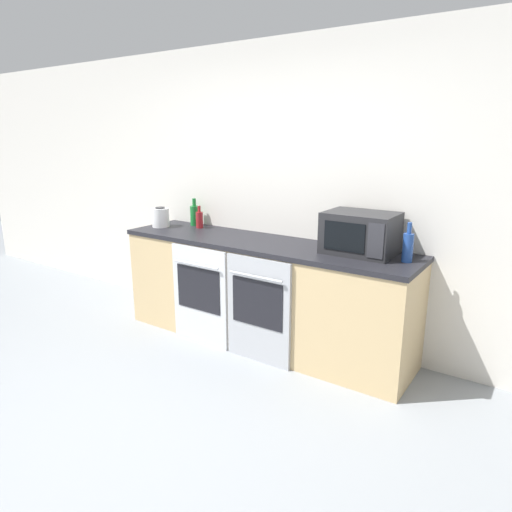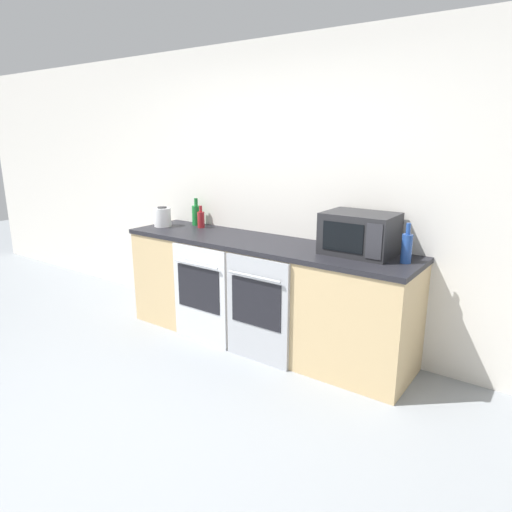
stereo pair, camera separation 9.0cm
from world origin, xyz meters
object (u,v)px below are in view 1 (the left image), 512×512
microwave (360,233)px  bottle_blue (408,247)px  oven_right (258,310)px  kettle (161,217)px  oven_left (200,295)px  bottle_green (195,215)px  bottle_red (199,219)px

microwave → bottle_blue: microwave is taller
oven_right → kettle: 1.51m
oven_left → bottle_green: size_ratio=3.25×
oven_left → oven_right: 0.62m
bottle_blue → oven_right: bearing=-160.2°
oven_left → kettle: size_ratio=4.50×
oven_left → bottle_green: bottle_green is taller
microwave → bottle_red: 1.67m
bottle_green → oven_left: bearing=-46.5°
microwave → oven_right: bearing=-147.5°
oven_left → bottle_blue: 1.79m
oven_left → microwave: microwave is taller
bottle_green → bottle_blue: bottle_blue is taller
oven_right → bottle_green: (-1.14, 0.55, 0.59)m
oven_left → bottle_blue: size_ratio=3.05×
microwave → oven_left: bearing=-161.8°
oven_right → bottle_red: (-1.01, 0.47, 0.56)m
oven_right → microwave: size_ratio=1.66×
kettle → bottle_green: bearing=48.2°
bottle_green → bottle_blue: bearing=-4.7°
bottle_red → oven_left: bearing=-50.4°
oven_right → bottle_green: bearing=154.2°
microwave → bottle_green: microwave is taller
microwave → kettle: microwave is taller
bottle_blue → oven_left: bearing=-167.3°
microwave → bottle_blue: 0.38m
oven_right → bottle_blue: bottle_blue is taller
microwave → kettle: 2.03m
microwave → bottle_green: (-1.80, 0.13, -0.05)m
microwave → bottle_blue: size_ratio=1.84×
bottle_red → bottle_blue: bearing=-2.8°
oven_left → kettle: kettle is taller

